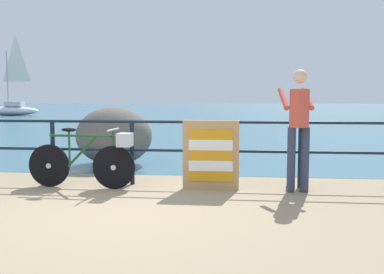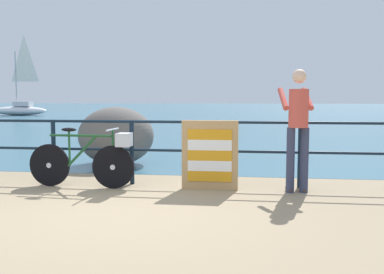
{
  "view_description": "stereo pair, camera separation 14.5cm",
  "coord_description": "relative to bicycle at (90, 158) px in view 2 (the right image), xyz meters",
  "views": [
    {
      "loc": [
        1.63,
        -4.83,
        1.38
      ],
      "look_at": [
        0.91,
        2.08,
        0.73
      ],
      "focal_mm": 39.51,
      "sensor_mm": 36.0,
      "label": 1
    },
    {
      "loc": [
        1.77,
        -4.81,
        1.38
      ],
      "look_at": [
        0.91,
        2.08,
        0.73
      ],
      "focal_mm": 39.51,
      "sensor_mm": 36.0,
      "label": 2
    }
  ],
  "objects": [
    {
      "name": "person_at_railing",
      "position": [
        3.1,
        0.08,
        0.53
      ],
      "size": [
        0.49,
        0.66,
        1.78
      ],
      "rotation": [
        0.0,
        0.0,
        1.67
      ],
      "color": "#333851",
      "rests_on": "ground_plane"
    },
    {
      "name": "sea_surface",
      "position": [
        0.56,
        46.17,
        -0.46
      ],
      "size": [
        120.0,
        90.0,
        0.01
      ],
      "primitive_type": "cube",
      "color": "#38667A",
      "rests_on": "ground_plane"
    },
    {
      "name": "ground_plane",
      "position": [
        0.56,
        18.67,
        -0.51
      ],
      "size": [
        120.0,
        120.0,
        0.1
      ],
      "primitive_type": "cube",
      "color": "#937F60"
    },
    {
      "name": "folded_deckchair_stack",
      "position": [
        1.83,
        0.1,
        0.06
      ],
      "size": [
        0.84,
        0.1,
        1.04
      ],
      "color": "tan",
      "rests_on": "ground_plane"
    },
    {
      "name": "breakwater_boulder_main",
      "position": [
        -0.28,
        2.23,
        0.13
      ],
      "size": [
        1.55,
        1.38,
        1.19
      ],
      "color": "#605B56",
      "rests_on": "ground"
    },
    {
      "name": "promenade_railing",
      "position": [
        0.56,
        0.36,
        0.17
      ],
      "size": [
        7.92,
        0.07,
        1.02
      ],
      "color": "black",
      "rests_on": "ground_plane"
    },
    {
      "name": "bicycle",
      "position": [
        0.0,
        0.0,
        0.0
      ],
      "size": [
        1.7,
        0.48,
        0.92
      ],
      "rotation": [
        0.0,
        0.0,
        -0.05
      ],
      "color": "black",
      "rests_on": "ground_plane"
    },
    {
      "name": "sailboat",
      "position": [
        -14.92,
        24.73,
        0.24
      ],
      "size": [
        4.4,
        1.31,
        6.16
      ],
      "rotation": [
        0.0,
        0.0,
        3.14
      ],
      "color": "white",
      "rests_on": "sea_surface"
    }
  ]
}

